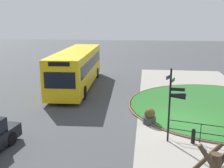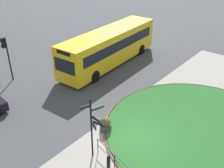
{
  "view_description": "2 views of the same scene",
  "coord_description": "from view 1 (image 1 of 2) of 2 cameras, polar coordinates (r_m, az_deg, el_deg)",
  "views": [
    {
      "loc": [
        -14.54,
        2.16,
        5.71
      ],
      "look_at": [
        1.5,
        4.21,
        1.75
      ],
      "focal_mm": 42.56,
      "sensor_mm": 36.0,
      "label": 1
    },
    {
      "loc": [
        -10.2,
        -6.5,
        10.21
      ],
      "look_at": [
        1.86,
        3.25,
        1.74
      ],
      "focal_mm": 42.5,
      "sensor_mm": 36.0,
      "label": 2
    }
  ],
  "objects": [
    {
      "name": "sidewalk_paving",
      "position": [
        16.1,
        20.98,
        -7.94
      ],
      "size": [
        32.0,
        8.53,
        0.02
      ],
      "primitive_type": "cube",
      "color": "gray",
      "rests_on": "ground"
    },
    {
      "name": "bollard_foreground",
      "position": [
        13.24,
        17.06,
        -10.64
      ],
      "size": [
        0.19,
        0.19,
        0.74
      ],
      "color": "black",
      "rests_on": "ground"
    },
    {
      "name": "planter_near_signpost",
      "position": [
        15.03,
        8.07,
        -6.99
      ],
      "size": [
        0.72,
        0.72,
        0.93
      ],
      "color": "#383838",
      "rests_on": "ground"
    },
    {
      "name": "ground",
      "position": [
        15.77,
        14.78,
        -7.95
      ],
      "size": [
        120.0,
        120.0,
        0.0
      ],
      "primitive_type": "plane",
      "color": "#3D3F42"
    },
    {
      "name": "grass_kerb_ring",
      "position": [
        19.16,
        21.65,
        -4.42
      ],
      "size": [
        11.9,
        11.9,
        0.11
      ],
      "primitive_type": "torus",
      "color": "brown",
      "rests_on": "ground"
    },
    {
      "name": "railing_grass_edge",
      "position": [
        13.27,
        21.75,
        -9.73
      ],
      "size": [
        1.12,
        4.34,
        0.98
      ],
      "rotation": [
        0.0,
        0.0,
        4.47
      ],
      "color": "black",
      "rests_on": "ground"
    },
    {
      "name": "signpost_directional",
      "position": [
        12.57,
        12.69,
        -3.24
      ],
      "size": [
        1.22,
        0.99,
        3.57
      ],
      "color": "black",
      "rests_on": "ground"
    },
    {
      "name": "bus_yellow",
      "position": [
        23.02,
        -7.45,
        3.58
      ],
      "size": [
        11.63,
        3.16,
        3.14
      ],
      "rotation": [
        0.0,
        0.0,
        3.2
      ],
      "color": "yellow",
      "rests_on": "ground"
    },
    {
      "name": "grass_island",
      "position": [
        19.16,
        21.65,
        -4.44
      ],
      "size": [
        11.59,
        11.59,
        0.1
      ],
      "primitive_type": "cylinder",
      "color": "#235B23",
      "rests_on": "ground"
    }
  ]
}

